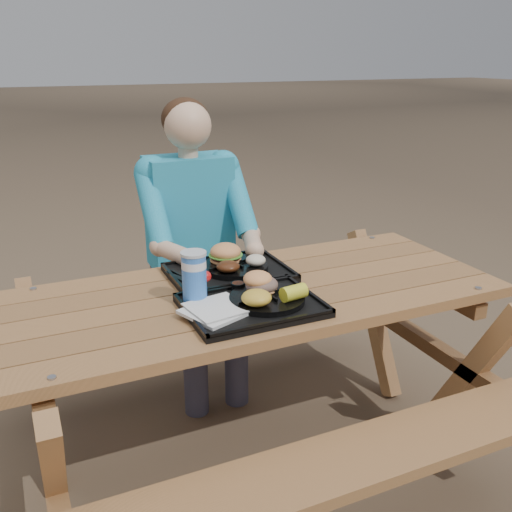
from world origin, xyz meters
name	(u,v)px	position (x,y,z in m)	size (l,w,h in m)	color
ground	(256,456)	(0.00, 0.00, 0.00)	(60.00, 60.00, 0.00)	#999999
picnic_table	(256,378)	(0.00, 0.00, 0.38)	(1.80, 1.49, 0.75)	#999999
tray_near	(252,306)	(-0.08, -0.15, 0.76)	(0.45, 0.35, 0.02)	black
tray_far	(229,274)	(-0.04, 0.16, 0.76)	(0.45, 0.35, 0.02)	black
plate_near	(267,299)	(-0.03, -0.16, 0.78)	(0.26, 0.26, 0.02)	black
plate_far	(235,267)	(-0.01, 0.17, 0.78)	(0.26, 0.26, 0.02)	black
napkin_stack	(215,310)	(-0.22, -0.17, 0.78)	(0.18, 0.18, 0.02)	silver
soda_cup	(194,278)	(-0.25, -0.05, 0.85)	(0.08, 0.08, 0.17)	blue
condiment_bbq	(238,287)	(-0.08, -0.03, 0.78)	(0.05, 0.05, 0.03)	black
condiment_mustard	(253,284)	(-0.03, -0.03, 0.79)	(0.05, 0.05, 0.03)	gold
sandwich	(262,276)	(-0.03, -0.11, 0.85)	(0.11, 0.11, 0.11)	#F59A56
mac_cheese	(257,298)	(-0.09, -0.21, 0.82)	(0.10, 0.10, 0.05)	gold
corn_cob	(294,293)	(0.04, -0.22, 0.82)	(0.09, 0.09, 0.05)	yellow
cutlery_far	(186,277)	(-0.21, 0.17, 0.77)	(0.03, 0.18, 0.01)	black
burger	(225,248)	(-0.03, 0.22, 0.85)	(0.13, 0.13, 0.11)	#E79151
baked_beans	(228,266)	(-0.06, 0.11, 0.81)	(0.09, 0.09, 0.04)	#48220E
potato_salad	(256,260)	(0.06, 0.13, 0.81)	(0.08, 0.08, 0.04)	beige
diner	(192,259)	(-0.02, 0.70, 0.64)	(0.48, 0.84, 1.28)	#18ACA0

